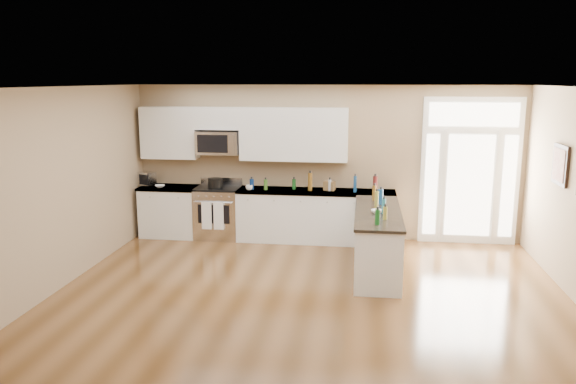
{
  "coord_description": "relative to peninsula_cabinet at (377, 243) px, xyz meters",
  "views": [
    {
      "loc": [
        0.69,
        -6.15,
        2.9
      ],
      "look_at": [
        -0.42,
        2.0,
        1.24
      ],
      "focal_mm": 35.0,
      "sensor_mm": 36.0,
      "label": 1
    }
  ],
  "objects": [
    {
      "name": "toaster_oven",
      "position": [
        -4.28,
        1.53,
        0.63
      ],
      "size": [
        0.36,
        0.33,
        0.25
      ],
      "primitive_type": "cube",
      "rotation": [
        0.0,
        0.0,
        -0.43
      ],
      "color": "silver",
      "rests_on": "back_cabinet_left"
    },
    {
      "name": "cup_counter",
      "position": [
        -2.26,
        1.31,
        0.55
      ],
      "size": [
        0.14,
        0.14,
        0.09
      ],
      "primitive_type": "imported",
      "rotation": [
        0.0,
        0.0,
        0.18
      ],
      "color": "white",
      "rests_on": "back_cabinet_right"
    },
    {
      "name": "kitchen_range",
      "position": [
        -2.88,
        1.45,
        0.04
      ],
      "size": [
        0.8,
        0.71,
        1.08
      ],
      "color": "silver",
      "rests_on": "ground"
    },
    {
      "name": "back_cabinet_left",
      "position": [
        -3.8,
        1.45,
        0.0
      ],
      "size": [
        1.1,
        0.66,
        0.94
      ],
      "color": "white",
      "rests_on": "ground"
    },
    {
      "name": "counter_bottles",
      "position": [
        -0.58,
        0.82,
        0.63
      ],
      "size": [
        2.38,
        2.41,
        0.32
      ],
      "color": "#19591E",
      "rests_on": "back_cabinet_right"
    },
    {
      "name": "upper_cabinet_short",
      "position": [
        -2.88,
        1.59,
        1.77
      ],
      "size": [
        0.82,
        0.33,
        0.4
      ],
      "primitive_type": "cube",
      "color": "white",
      "rests_on": "room_shell"
    },
    {
      "name": "peninsula_cabinet",
      "position": [
        0.0,
        0.0,
        0.0
      ],
      "size": [
        0.69,
        2.32,
        0.94
      ],
      "color": "white",
      "rests_on": "ground"
    },
    {
      "name": "cardboard_box",
      "position": [
        -0.83,
        1.51,
        0.58
      ],
      "size": [
        0.22,
        0.18,
        0.16
      ],
      "primitive_type": "cube",
      "rotation": [
        0.0,
        0.0,
        -0.21
      ],
      "color": "brown",
      "rests_on": "back_cabinet_right"
    },
    {
      "name": "ground",
      "position": [
        -0.93,
        -2.24,
        -0.43
      ],
      "size": [
        8.0,
        8.0,
        0.0
      ],
      "primitive_type": "plane",
      "color": "#523417"
    },
    {
      "name": "bowl_left",
      "position": [
        -3.95,
        1.34,
        0.53
      ],
      "size": [
        0.23,
        0.23,
        0.04
      ],
      "primitive_type": "imported",
      "rotation": [
        0.0,
        0.0,
        0.37
      ],
      "color": "white",
      "rests_on": "back_cabinet_left"
    },
    {
      "name": "bowl_peninsula",
      "position": [
        -0.02,
        -0.16,
        0.53
      ],
      "size": [
        0.22,
        0.22,
        0.05
      ],
      "primitive_type": "imported",
      "rotation": [
        0.0,
        0.0,
        0.4
      ],
      "color": "white",
      "rests_on": "peninsula_cabinet"
    },
    {
      "name": "microwave",
      "position": [
        -2.88,
        1.56,
        1.33
      ],
      "size": [
        0.78,
        0.41,
        0.42
      ],
      "color": "silver",
      "rests_on": "room_shell"
    },
    {
      "name": "upper_cabinet_left",
      "position": [
        -3.81,
        1.59,
        1.49
      ],
      "size": [
        1.04,
        0.33,
        0.95
      ],
      "primitive_type": "cube",
      "color": "white",
      "rests_on": "room_shell"
    },
    {
      "name": "stockpot",
      "position": [
        -2.9,
        1.35,
        0.61
      ],
      "size": [
        0.27,
        0.27,
        0.2
      ],
      "primitive_type": "cylinder",
      "rotation": [
        0.0,
        0.0,
        -0.07
      ],
      "color": "black",
      "rests_on": "kitchen_range"
    },
    {
      "name": "upper_cabinet_right",
      "position": [
        -1.5,
        1.59,
        1.49
      ],
      "size": [
        1.94,
        0.33,
        0.95
      ],
      "primitive_type": "cube",
      "color": "white",
      "rests_on": "room_shell"
    },
    {
      "name": "wall_art_near",
      "position": [
        2.54,
        -0.04,
        1.27
      ],
      "size": [
        0.05,
        0.58,
        0.58
      ],
      "color": "black",
      "rests_on": "room_shell"
    },
    {
      "name": "room_shell",
      "position": [
        -0.93,
        -2.24,
        1.27
      ],
      "size": [
        8.0,
        8.0,
        8.0
      ],
      "color": "#9A8261",
      "rests_on": "ground"
    },
    {
      "name": "back_cabinet_right",
      "position": [
        -1.08,
        1.45,
        0.0
      ],
      "size": [
        2.85,
        0.66,
        0.94
      ],
      "color": "white",
      "rests_on": "ground"
    },
    {
      "name": "entry_door",
      "position": [
        1.62,
        1.71,
        0.87
      ],
      "size": [
        1.7,
        0.1,
        2.6
      ],
      "color": "white",
      "rests_on": "ground"
    }
  ]
}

